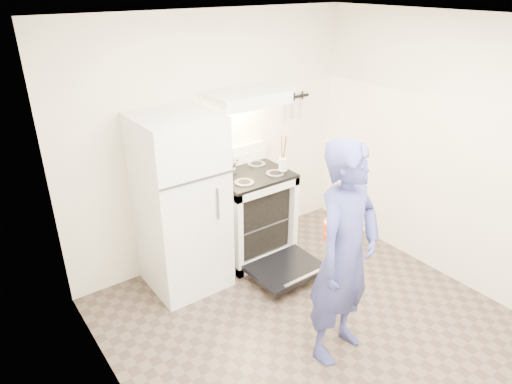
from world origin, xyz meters
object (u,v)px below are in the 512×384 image
(dutch_oven, at_px, (343,231))
(tea_kettle, at_px, (228,161))
(stove_body, at_px, (251,216))
(refrigerator, at_px, (181,204))
(person, at_px, (345,255))

(dutch_oven, bearing_deg, tea_kettle, 94.96)
(stove_body, bearing_deg, refrigerator, -178.23)
(stove_body, bearing_deg, person, -99.40)
(stove_body, relative_size, person, 0.52)
(refrigerator, xyz_separation_m, tea_kettle, (0.63, 0.16, 0.23))
(person, height_order, dutch_oven, person)
(tea_kettle, height_order, person, person)
(tea_kettle, bearing_deg, person, -92.64)
(refrigerator, relative_size, person, 0.95)
(refrigerator, distance_m, stove_body, 0.90)
(refrigerator, bearing_deg, stove_body, 1.77)
(refrigerator, bearing_deg, dutch_oven, -59.96)
(refrigerator, height_order, stove_body, refrigerator)
(tea_kettle, relative_size, dutch_oven, 0.67)
(stove_body, xyz_separation_m, person, (-0.26, -1.56, 0.43))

